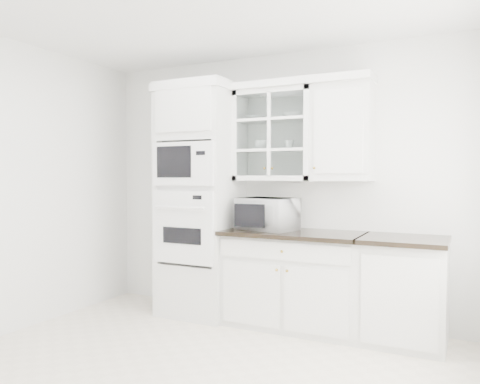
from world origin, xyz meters
The scene contains 13 objects.
ground centered at (0.00, 0.00, 0.01)m, with size 4.00×3.50×0.01m, color beige.
room_shell centered at (0.00, 0.43, 1.78)m, with size 4.00×3.50×2.70m.
oven_column centered at (-0.75, 1.42, 1.20)m, with size 0.76×0.68×2.40m.
base_cabinet_run centered at (0.28, 1.45, 0.46)m, with size 1.32×0.67×0.92m.
extra_base_cabinet centered at (1.28, 1.45, 0.46)m, with size 0.72×0.67×0.92m.
upper_cabinet_glass centered at (0.03, 1.58, 1.85)m, with size 0.80×0.33×0.90m.
upper_cabinet_solid centered at (0.71, 1.58, 1.85)m, with size 0.55×0.33×0.90m, color silver.
crown_molding centered at (-0.07, 1.56, 2.33)m, with size 2.14×0.38×0.07m, color white.
countertop_microwave centered at (0.01, 1.45, 1.08)m, with size 0.54×0.45×0.31m, color white.
bowl_a centered at (-0.18, 1.59, 2.03)m, with size 0.20×0.20×0.05m, color white.
bowl_b centered at (0.21, 1.59, 2.04)m, with size 0.18×0.18×0.06m, color white.
cup_a centered at (-0.12, 1.57, 1.76)m, with size 0.12×0.12×0.10m, color white.
cup_b centered at (0.18, 1.57, 1.76)m, with size 0.10×0.10×0.09m, color white.
Camera 1 is at (1.79, -2.76, 1.45)m, focal length 35.00 mm.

